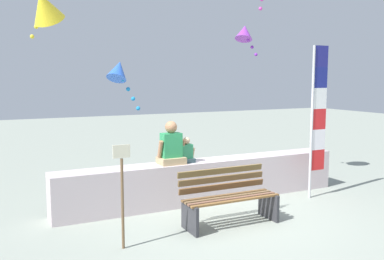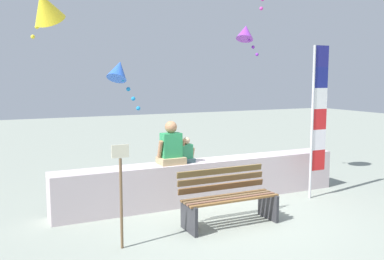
{
  "view_description": "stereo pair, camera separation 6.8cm",
  "coord_description": "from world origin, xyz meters",
  "px_view_note": "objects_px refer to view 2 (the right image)",
  "views": [
    {
      "loc": [
        -3.73,
        -5.94,
        2.37
      ],
      "look_at": [
        -0.28,
        1.14,
        1.4
      ],
      "focal_mm": 39.72,
      "sensor_mm": 36.0,
      "label": 1
    },
    {
      "loc": [
        -3.66,
        -5.97,
        2.37
      ],
      "look_at": [
        -0.28,
        1.14,
        1.4
      ],
      "focal_mm": 39.72,
      "sensor_mm": 36.0,
      "label": 2
    }
  ],
  "objects_px": {
    "park_bench": "(228,199)",
    "flag_banner": "(317,114)",
    "person_child": "(186,153)",
    "sign_post": "(121,188)",
    "kite_purple": "(245,33)",
    "person_adult": "(171,147)",
    "kite_blue": "(119,71)",
    "kite_yellow": "(45,7)"
  },
  "relations": [
    {
      "from": "flag_banner",
      "to": "person_child",
      "type": "bearing_deg",
      "value": 164.25
    },
    {
      "from": "person_adult",
      "to": "person_child",
      "type": "distance_m",
      "value": 0.33
    },
    {
      "from": "kite_yellow",
      "to": "flag_banner",
      "type": "bearing_deg",
      "value": -24.84
    },
    {
      "from": "park_bench",
      "to": "flag_banner",
      "type": "xyz_separation_m",
      "value": [
        2.33,
        0.58,
        1.25
      ]
    },
    {
      "from": "person_child",
      "to": "sign_post",
      "type": "distance_m",
      "value": 2.28
    },
    {
      "from": "kite_yellow",
      "to": "kite_blue",
      "type": "xyz_separation_m",
      "value": [
        1.21,
        -0.62,
        -1.19
      ]
    },
    {
      "from": "person_child",
      "to": "park_bench",
      "type": "bearing_deg",
      "value": -83.32
    },
    {
      "from": "person_child",
      "to": "sign_post",
      "type": "relative_size",
      "value": 0.33
    },
    {
      "from": "kite_purple",
      "to": "sign_post",
      "type": "relative_size",
      "value": 0.56
    },
    {
      "from": "park_bench",
      "to": "flag_banner",
      "type": "height_order",
      "value": "flag_banner"
    },
    {
      "from": "sign_post",
      "to": "kite_purple",
      "type": "bearing_deg",
      "value": 39.34
    },
    {
      "from": "person_child",
      "to": "person_adult",
      "type": "bearing_deg",
      "value": -179.93
    },
    {
      "from": "kite_blue",
      "to": "sign_post",
      "type": "height_order",
      "value": "kite_blue"
    },
    {
      "from": "park_bench",
      "to": "kite_blue",
      "type": "bearing_deg",
      "value": 118.52
    },
    {
      "from": "flag_banner",
      "to": "sign_post",
      "type": "distance_m",
      "value": 4.33
    },
    {
      "from": "kite_blue",
      "to": "kite_purple",
      "type": "bearing_deg",
      "value": 16.25
    },
    {
      "from": "person_child",
      "to": "flag_banner",
      "type": "xyz_separation_m",
      "value": [
        2.48,
        -0.7,
        0.68
      ]
    },
    {
      "from": "kite_purple",
      "to": "flag_banner",
      "type": "bearing_deg",
      "value": -89.24
    },
    {
      "from": "kite_blue",
      "to": "flag_banner",
      "type": "bearing_deg",
      "value": -24.05
    },
    {
      "from": "kite_yellow",
      "to": "sign_post",
      "type": "relative_size",
      "value": 0.67
    },
    {
      "from": "person_adult",
      "to": "sign_post",
      "type": "relative_size",
      "value": 0.54
    },
    {
      "from": "flag_banner",
      "to": "kite_purple",
      "type": "xyz_separation_m",
      "value": [
        -0.03,
        2.57,
        1.79
      ]
    },
    {
      "from": "kite_purple",
      "to": "park_bench",
      "type": "bearing_deg",
      "value": -126.07
    },
    {
      "from": "person_adult",
      "to": "flag_banner",
      "type": "bearing_deg",
      "value": -14.07
    },
    {
      "from": "person_child",
      "to": "kite_yellow",
      "type": "distance_m",
      "value": 3.8
    },
    {
      "from": "person_adult",
      "to": "kite_purple",
      "type": "relative_size",
      "value": 0.96
    },
    {
      "from": "park_bench",
      "to": "flag_banner",
      "type": "relative_size",
      "value": 0.54
    },
    {
      "from": "person_child",
      "to": "sign_post",
      "type": "xyz_separation_m",
      "value": [
        -1.69,
        -1.52,
        -0.12
      ]
    },
    {
      "from": "park_bench",
      "to": "person_child",
      "type": "bearing_deg",
      "value": 96.68
    },
    {
      "from": "sign_post",
      "to": "kite_blue",
      "type": "bearing_deg",
      "value": 74.13
    },
    {
      "from": "flag_banner",
      "to": "kite_purple",
      "type": "relative_size",
      "value": 3.62
    },
    {
      "from": "kite_purple",
      "to": "kite_blue",
      "type": "distance_m",
      "value": 3.73
    },
    {
      "from": "kite_yellow",
      "to": "sign_post",
      "type": "height_order",
      "value": "kite_yellow"
    },
    {
      "from": "person_adult",
      "to": "kite_purple",
      "type": "bearing_deg",
      "value": 34.16
    },
    {
      "from": "park_bench",
      "to": "sign_post",
      "type": "height_order",
      "value": "sign_post"
    },
    {
      "from": "kite_yellow",
      "to": "person_child",
      "type": "bearing_deg",
      "value": -33.59
    },
    {
      "from": "person_child",
      "to": "kite_yellow",
      "type": "xyz_separation_m",
      "value": [
        -2.23,
        1.48,
        2.7
      ]
    },
    {
      "from": "kite_yellow",
      "to": "kite_blue",
      "type": "bearing_deg",
      "value": -27.04
    },
    {
      "from": "kite_yellow",
      "to": "kite_purple",
      "type": "bearing_deg",
      "value": 4.76
    },
    {
      "from": "park_bench",
      "to": "person_child",
      "type": "distance_m",
      "value": 1.41
    },
    {
      "from": "person_adult",
      "to": "person_child",
      "type": "xyz_separation_m",
      "value": [
        0.31,
        0.0,
        -0.12
      ]
    },
    {
      "from": "kite_purple",
      "to": "kite_yellow",
      "type": "bearing_deg",
      "value": -175.24
    }
  ]
}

